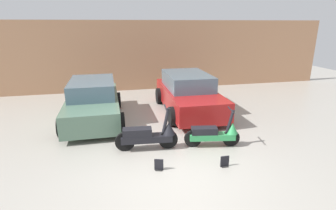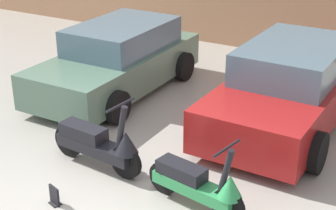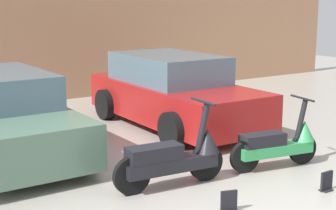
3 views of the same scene
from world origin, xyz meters
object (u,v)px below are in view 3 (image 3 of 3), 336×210
Objects in this scene: scooter_front_right at (278,144)px; placard_near_left_scooter at (229,202)px; car_rear_center at (173,92)px; scooter_front_left at (175,157)px; placard_near_right_scooter at (327,182)px; car_rear_left at (1,117)px.

scooter_front_right is 5.61× the size of placard_near_left_scooter.
placard_near_left_scooter is (-1.82, -3.83, -0.55)m from car_rear_center.
scooter_front_left is 1.71m from scooter_front_right.
scooter_front_right reaches higher than placard_near_right_scooter.
scooter_front_left is 0.41× the size of car_rear_left.
car_rear_left reaches higher than placard_near_left_scooter.
scooter_front_left is 0.39× the size of car_rear_center.
scooter_front_left reaches higher than placard_near_left_scooter.
car_rear_center is at bearing 64.62° from placard_near_left_scooter.
placard_near_right_scooter is at bearing 38.08° from car_rear_left.
placard_near_left_scooter is at bearing -82.50° from scooter_front_left.
car_rear_center is 15.74× the size of placard_near_left_scooter.
placard_near_right_scooter is at bearing -89.26° from scooter_front_right.
car_rear_left is at bearing 112.90° from placard_near_left_scooter.
scooter_front_right is at bearing 48.41° from car_rear_left.
placard_near_left_scooter is at bearing -24.36° from car_rear_center.
placard_near_right_scooter is at bearing -33.65° from scooter_front_left.
scooter_front_left is 3.02m from car_rear_left.
placard_near_right_scooter is (-0.33, -4.01, -0.55)m from car_rear_center.
scooter_front_left is 6.17× the size of placard_near_left_scooter.
car_rear_center is at bearing 85.27° from placard_near_right_scooter.
car_rear_left is 14.98× the size of placard_near_right_scooter.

